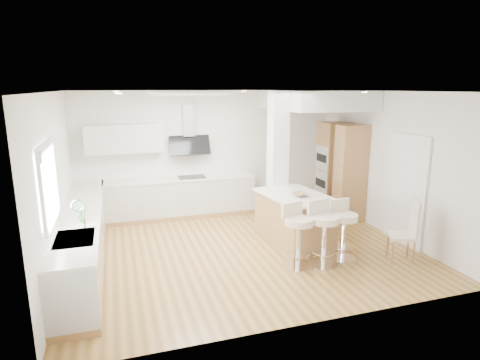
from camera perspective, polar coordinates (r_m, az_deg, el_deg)
name	(u,v)px	position (r m, az deg, el deg)	size (l,w,h in m)	color
ground	(243,249)	(7.40, 0.41, -9.75)	(6.00, 6.00, 0.00)	#AD8040
ceiling	(243,249)	(7.40, 0.41, -9.75)	(6.00, 5.00, 0.02)	silver
wall_back	(210,152)	(9.35, -4.31, 4.00)	(6.00, 0.04, 2.80)	white
wall_left	(56,186)	(6.71, -24.74, -0.80)	(0.04, 5.00, 2.80)	white
wall_right	(388,164)	(8.38, 20.35, 2.16)	(0.04, 5.00, 2.80)	white
skylight	(189,93)	(7.21, -7.20, 12.19)	(4.10, 2.10, 0.06)	white
window_left	(48,180)	(5.77, -25.61, 0.01)	(0.06, 1.28, 1.07)	white
doorway_right	(406,191)	(8.00, 22.58, -1.47)	(0.05, 1.00, 2.10)	#4D443C
counter_left	(83,237)	(7.16, -21.41, -7.55)	(0.63, 4.50, 1.35)	#AE804A
counter_back	(173,187)	(9.06, -9.47, -0.99)	(3.62, 0.63, 2.50)	#AE804A
pillar	(278,161)	(8.21, 5.37, 2.71)	(0.35, 0.35, 2.80)	white
soffit	(316,100)	(8.94, 10.73, 11.13)	(1.78, 2.20, 0.40)	silver
oven_column	(340,170)	(9.26, 13.98, 1.35)	(0.63, 1.21, 2.10)	#AE804A
peninsula	(294,218)	(7.63, 7.75, -5.37)	(1.21, 1.65, 1.00)	#AE804A
bar_stool_a	(298,232)	(6.55, 8.18, -7.34)	(0.59, 0.59, 1.07)	white
bar_stool_b	(323,230)	(6.68, 11.79, -6.98)	(0.57, 0.57, 1.09)	white
bar_stool_c	(343,227)	(7.02, 14.46, -6.45)	(0.50, 0.50, 1.02)	white
dining_chair	(408,228)	(7.27, 22.82, -6.37)	(0.56, 0.56, 1.08)	beige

